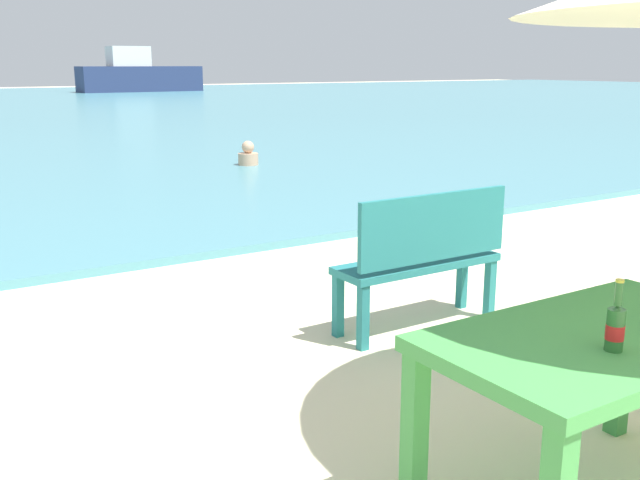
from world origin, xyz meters
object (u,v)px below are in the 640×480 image
at_px(beer_bottle_amber, 615,326).
at_px(bench_teal_center, 425,253).
at_px(boat_tanker, 139,75).
at_px(picnic_table_green, 601,358).
at_px(swimmer_person, 248,156).

height_order(beer_bottle_amber, bench_teal_center, beer_bottle_amber).
xyz_separation_m(bench_teal_center, boat_tanker, (12.35, 41.32, 0.51)).
height_order(bench_teal_center, boat_tanker, boat_tanker).
xyz_separation_m(picnic_table_green, swimmer_person, (3.34, 9.52, -0.41)).
relative_size(beer_bottle_amber, boat_tanker, 0.04).
relative_size(beer_bottle_amber, bench_teal_center, 0.22).
bearing_deg(boat_tanker, picnic_table_green, -106.88).
distance_m(beer_bottle_amber, boat_tanker, 45.39).
xyz_separation_m(beer_bottle_amber, bench_teal_center, (0.91, 2.09, -0.31)).
height_order(picnic_table_green, beer_bottle_amber, beer_bottle_amber).
relative_size(picnic_table_green, bench_teal_center, 1.17).
xyz_separation_m(bench_teal_center, swimmer_person, (2.56, 7.57, -0.30)).
height_order(picnic_table_green, boat_tanker, boat_tanker).
relative_size(beer_bottle_amber, swimmer_person, 0.65).
bearing_deg(beer_bottle_amber, swimmer_person, 70.23).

